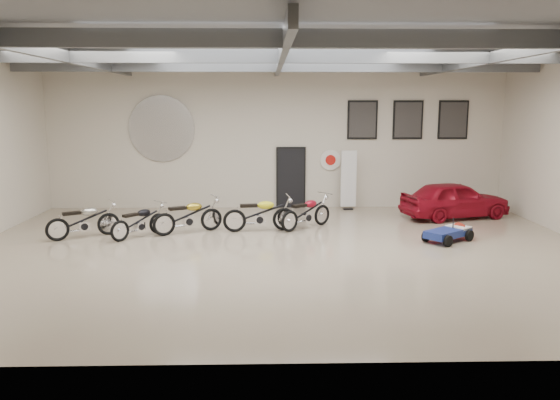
{
  "coord_description": "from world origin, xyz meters",
  "views": [
    {
      "loc": [
        -0.35,
        -13.22,
        3.63
      ],
      "look_at": [
        0.0,
        1.2,
        1.1
      ],
      "focal_mm": 35.0,
      "sensor_mm": 36.0,
      "label": 1
    }
  ],
  "objects_px": {
    "motorcycle_black": "(139,221)",
    "go_kart": "(451,229)",
    "motorcycle_gold": "(188,215)",
    "motorcycle_yellow": "(259,213)",
    "banner_stand": "(349,181)",
    "motorcycle_red": "(306,212)",
    "vintage_car": "(455,200)",
    "motorcycle_silver": "(83,220)"
  },
  "relations": [
    {
      "from": "motorcycle_yellow",
      "to": "vintage_car",
      "type": "relative_size",
      "value": 0.58
    },
    {
      "from": "motorcycle_black",
      "to": "motorcycle_gold",
      "type": "relative_size",
      "value": 0.89
    },
    {
      "from": "motorcycle_black",
      "to": "go_kart",
      "type": "bearing_deg",
      "value": -52.64
    },
    {
      "from": "motorcycle_yellow",
      "to": "vintage_car",
      "type": "distance_m",
      "value": 6.54
    },
    {
      "from": "motorcycle_yellow",
      "to": "go_kart",
      "type": "bearing_deg",
      "value": -20.81
    },
    {
      "from": "motorcycle_silver",
      "to": "motorcycle_black",
      "type": "xyz_separation_m",
      "value": [
        1.52,
        0.03,
        -0.04
      ]
    },
    {
      "from": "motorcycle_gold",
      "to": "banner_stand",
      "type": "bearing_deg",
      "value": 6.6
    },
    {
      "from": "motorcycle_silver",
      "to": "motorcycle_yellow",
      "type": "relative_size",
      "value": 0.94
    },
    {
      "from": "motorcycle_gold",
      "to": "go_kart",
      "type": "distance_m",
      "value": 7.3
    },
    {
      "from": "motorcycle_red",
      "to": "go_kart",
      "type": "bearing_deg",
      "value": -63.34
    },
    {
      "from": "motorcycle_silver",
      "to": "vintage_car",
      "type": "bearing_deg",
      "value": -18.47
    },
    {
      "from": "motorcycle_silver",
      "to": "motorcycle_black",
      "type": "relative_size",
      "value": 1.08
    },
    {
      "from": "banner_stand",
      "to": "motorcycle_yellow",
      "type": "bearing_deg",
      "value": -140.75
    },
    {
      "from": "motorcycle_black",
      "to": "vintage_car",
      "type": "bearing_deg",
      "value": -34.66
    },
    {
      "from": "banner_stand",
      "to": "motorcycle_black",
      "type": "distance_m",
      "value": 7.5
    },
    {
      "from": "motorcycle_gold",
      "to": "vintage_car",
      "type": "bearing_deg",
      "value": -14.35
    },
    {
      "from": "motorcycle_silver",
      "to": "motorcycle_gold",
      "type": "bearing_deg",
      "value": -20.78
    },
    {
      "from": "motorcycle_silver",
      "to": "motorcycle_black",
      "type": "bearing_deg",
      "value": -29.88
    },
    {
      "from": "go_kart",
      "to": "motorcycle_silver",
      "type": "bearing_deg",
      "value": 139.77
    },
    {
      "from": "motorcycle_yellow",
      "to": "go_kart",
      "type": "relative_size",
      "value": 1.19
    },
    {
      "from": "banner_stand",
      "to": "go_kart",
      "type": "bearing_deg",
      "value": -72.2
    },
    {
      "from": "motorcycle_yellow",
      "to": "banner_stand",
      "type": "bearing_deg",
      "value": 39.32
    },
    {
      "from": "motorcycle_silver",
      "to": "vintage_car",
      "type": "height_order",
      "value": "vintage_car"
    },
    {
      "from": "banner_stand",
      "to": "motorcycle_yellow",
      "type": "xyz_separation_m",
      "value": [
        -3.06,
        -3.27,
        -0.47
      ]
    },
    {
      "from": "go_kart",
      "to": "vintage_car",
      "type": "relative_size",
      "value": 0.49
    },
    {
      "from": "motorcycle_gold",
      "to": "vintage_car",
      "type": "distance_m",
      "value": 8.56
    },
    {
      "from": "motorcycle_silver",
      "to": "go_kart",
      "type": "height_order",
      "value": "motorcycle_silver"
    },
    {
      "from": "motorcycle_yellow",
      "to": "motorcycle_black",
      "type": "bearing_deg",
      "value": -176.27
    },
    {
      "from": "motorcycle_silver",
      "to": "vintage_car",
      "type": "relative_size",
      "value": 0.55
    },
    {
      "from": "motorcycle_gold",
      "to": "motorcycle_yellow",
      "type": "distance_m",
      "value": 2.04
    },
    {
      "from": "motorcycle_silver",
      "to": "motorcycle_gold",
      "type": "relative_size",
      "value": 0.96
    },
    {
      "from": "motorcycle_black",
      "to": "go_kart",
      "type": "distance_m",
      "value": 8.52
    },
    {
      "from": "motorcycle_gold",
      "to": "motorcycle_red",
      "type": "relative_size",
      "value": 1.04
    },
    {
      "from": "go_kart",
      "to": "motorcycle_red",
      "type": "bearing_deg",
      "value": 120.67
    },
    {
      "from": "banner_stand",
      "to": "vintage_car",
      "type": "bearing_deg",
      "value": -32.46
    },
    {
      "from": "motorcycle_gold",
      "to": "vintage_car",
      "type": "relative_size",
      "value": 0.57
    },
    {
      "from": "banner_stand",
      "to": "go_kart",
      "type": "distance_m",
      "value": 5.02
    },
    {
      "from": "motorcycle_gold",
      "to": "motorcycle_red",
      "type": "xyz_separation_m",
      "value": [
        3.41,
        0.51,
        -0.02
      ]
    },
    {
      "from": "motorcycle_red",
      "to": "vintage_car",
      "type": "xyz_separation_m",
      "value": [
        4.92,
        1.44,
        0.09
      ]
    },
    {
      "from": "motorcycle_red",
      "to": "motorcycle_gold",
      "type": "bearing_deg",
      "value": 147.4
    },
    {
      "from": "vintage_car",
      "to": "go_kart",
      "type": "bearing_deg",
      "value": 144.77
    },
    {
      "from": "motorcycle_gold",
      "to": "go_kart",
      "type": "height_order",
      "value": "motorcycle_gold"
    }
  ]
}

